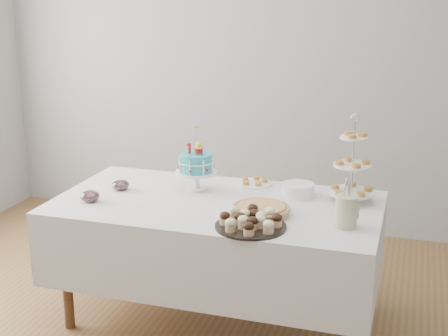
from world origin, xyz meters
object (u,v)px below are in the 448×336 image
(jam_bowl_a, at_px, (90,196))
(plate_stack, at_px, (298,190))
(table, at_px, (217,237))
(jam_bowl_b, at_px, (121,185))
(pie, at_px, (261,209))
(pastry_plate, at_px, (254,182))
(birthday_cake, at_px, (196,173))
(utensil_pitcher, at_px, (346,210))
(tiered_stand, at_px, (352,166))
(cupcake_tray, at_px, (251,220))

(jam_bowl_a, bearing_deg, plate_stack, 22.14)
(table, height_order, jam_bowl_b, jam_bowl_b)
(pie, bearing_deg, jam_bowl_b, 169.79)
(pie, distance_m, pastry_plate, 0.56)
(pie, height_order, plate_stack, plate_stack)
(pie, xyz_separation_m, jam_bowl_b, (-0.95, 0.17, 0.00))
(birthday_cake, relative_size, jam_bowl_b, 3.70)
(table, xyz_separation_m, jam_bowl_b, (-0.65, 0.04, 0.26))
(plate_stack, height_order, utensil_pitcher, utensil_pitcher)
(table, relative_size, utensil_pitcher, 7.24)
(plate_stack, height_order, pastry_plate, plate_stack)
(tiered_stand, height_order, jam_bowl_a, tiered_stand)
(utensil_pitcher, bearing_deg, plate_stack, 131.06)
(cupcake_tray, xyz_separation_m, utensil_pitcher, (0.48, 0.16, 0.05))
(cupcake_tray, bearing_deg, pie, 89.25)
(plate_stack, bearing_deg, pie, -109.32)
(birthday_cake, xyz_separation_m, cupcake_tray, (0.49, -0.52, -0.07))
(pastry_plate, xyz_separation_m, jam_bowl_b, (-0.77, -0.36, 0.02))
(birthday_cake, distance_m, jam_bowl_a, 0.66)
(birthday_cake, height_order, pastry_plate, birthday_cake)
(cupcake_tray, xyz_separation_m, tiered_stand, (0.46, 0.58, 0.18))
(table, xyz_separation_m, plate_stack, (0.44, 0.25, 0.27))
(plate_stack, relative_size, jam_bowl_b, 1.84)
(plate_stack, bearing_deg, pastry_plate, 154.87)
(birthday_cake, xyz_separation_m, utensil_pitcher, (0.97, -0.36, -0.02))
(cupcake_tray, height_order, pastry_plate, cupcake_tray)
(cupcake_tray, height_order, tiered_stand, tiered_stand)
(birthday_cake, bearing_deg, jam_bowl_a, -142.14)
(pie, height_order, tiered_stand, tiered_stand)
(pie, height_order, pastry_plate, pie)
(cupcake_tray, bearing_deg, plate_stack, 76.94)
(tiered_stand, xyz_separation_m, plate_stack, (-0.32, 0.01, -0.18))
(utensil_pitcher, bearing_deg, pie, 176.88)
(pastry_plate, bearing_deg, cupcake_tray, -76.56)
(jam_bowl_b, bearing_deg, utensil_pitcher, -8.87)
(pastry_plate, bearing_deg, utensil_pitcher, -41.68)
(cupcake_tray, distance_m, pie, 0.21)
(cupcake_tray, distance_m, pastry_plate, 0.76)
(pie, xyz_separation_m, utensil_pitcher, (0.48, -0.05, 0.06))
(cupcake_tray, height_order, utensil_pitcher, utensil_pitcher)
(jam_bowl_b, distance_m, utensil_pitcher, 1.44)
(tiered_stand, bearing_deg, jam_bowl_b, -171.71)
(table, relative_size, cupcake_tray, 5.04)
(table, distance_m, tiered_stand, 0.91)
(table, relative_size, jam_bowl_a, 16.80)
(birthday_cake, relative_size, jam_bowl_a, 3.52)
(table, height_order, utensil_pitcher, utensil_pitcher)
(pastry_plate, relative_size, jam_bowl_b, 2.14)
(cupcake_tray, distance_m, jam_bowl_b, 1.02)
(jam_bowl_a, bearing_deg, birthday_cake, 36.80)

